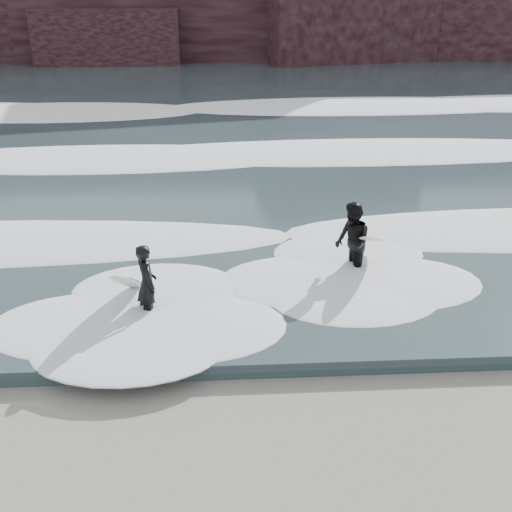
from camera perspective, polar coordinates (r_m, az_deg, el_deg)
name	(u,v)px	position (r m, az deg, el deg)	size (l,w,h in m)	color
sea	(226,97)	(35.74, -2.68, 13.96)	(90.00, 52.00, 0.30)	#2A3B40
foam_near	(239,229)	(16.34, -1.53, 2.40)	(60.00, 3.20, 0.20)	white
foam_mid	(232,156)	(22.98, -2.15, 8.91)	(60.00, 4.00, 0.24)	white
foam_far	(227,105)	(31.75, -2.56, 13.22)	(60.00, 4.80, 0.30)	white
surfer_left	(142,283)	(12.75, -10.07, -2.41)	(1.02, 1.79, 1.65)	black
surfer_right	(354,242)	(14.39, 8.69, 1.23)	(1.35, 1.94, 1.82)	black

